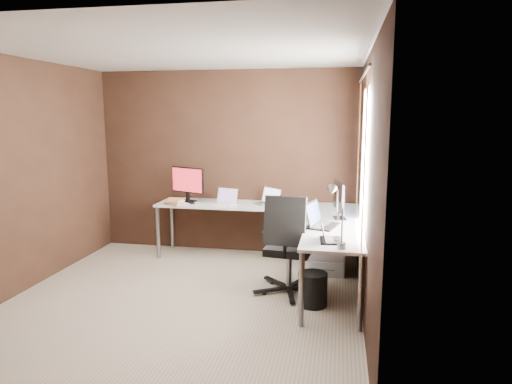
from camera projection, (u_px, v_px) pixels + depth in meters
room at (217, 178)px, 4.56m from camera, size 3.60×3.60×2.50m
desk at (279, 217)px, 5.51m from camera, size 2.65×2.25×0.73m
drawer_pedestal at (328, 247)px, 5.58m from camera, size 0.42×0.50×0.60m
monitor_left at (187, 182)px, 6.19m from camera, size 0.51×0.24×0.47m
monitor_right at (339, 198)px, 5.15m from camera, size 0.16×0.51×0.42m
laptop_white at (226, 201)px, 6.04m from camera, size 0.34×0.29×0.20m
laptop_silver at (268, 201)px, 5.98m from camera, size 0.42×0.40×0.23m
laptop_black_big at (319, 221)px, 4.83m from camera, size 0.38×0.46×0.26m
laptop_black_small at (328, 237)px, 4.26m from camera, size 0.22×0.29×0.19m
book_stack at (174, 202)px, 6.01m from camera, size 0.28×0.25×0.07m
mouse_left at (192, 203)px, 6.02m from camera, size 0.08×0.06×0.03m
mouse_corner at (297, 207)px, 5.73m from camera, size 0.10×0.08×0.03m
desk_lamp at (335, 208)px, 4.04m from camera, size 0.19×0.21×0.56m
office_chair at (288, 264)px, 4.88m from camera, size 0.61×0.61×1.09m
wastebasket at (313, 289)px, 4.58m from camera, size 0.38×0.38×0.34m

